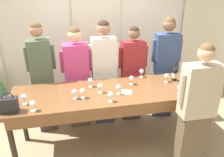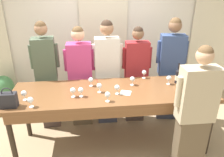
{
  "view_description": "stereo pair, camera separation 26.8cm",
  "coord_description": "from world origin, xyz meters",
  "px_view_note": "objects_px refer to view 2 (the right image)",
  "views": [
    {
      "loc": [
        -0.59,
        -2.75,
        2.36
      ],
      "look_at": [
        0.0,
        0.09,
        1.1
      ],
      "focal_mm": 35.0,
      "sensor_mm": 36.0,
      "label": 1
    },
    {
      "loc": [
        -0.33,
        -2.79,
        2.36
      ],
      "look_at": [
        0.0,
        0.09,
        1.1
      ],
      "focal_mm": 35.0,
      "sensor_mm": 36.0,
      "label": 2
    }
  ],
  "objects_px": {
    "wine_glass_by_bottle": "(132,79)",
    "wine_glass_by_handbag": "(73,90)",
    "wine_glass_near_host": "(24,93)",
    "wine_glass_front_mid": "(144,73)",
    "wine_glass_center_left": "(180,91)",
    "guest_navy_coat": "(170,69)",
    "host_pouring": "(194,115)",
    "potted_plant": "(5,91)",
    "guest_cream_sweater": "(107,72)",
    "wine_glass_back_right": "(91,80)",
    "wine_glass_back_left": "(99,86)",
    "guest_olive_jacket": "(47,76)",
    "guest_pink_top": "(80,77)",
    "guest_striped_shirt": "(136,75)",
    "wine_glass_center_right": "(169,78)",
    "tasting_bar": "(113,96)",
    "wine_bottle": "(178,76)",
    "wine_glass_front_left": "(30,100)",
    "handbag": "(8,100)",
    "wine_glass_back_mid": "(108,95)",
    "wine_glass_front_right": "(81,90)",
    "wine_glass_center_mid": "(117,88)"
  },
  "relations": [
    {
      "from": "guest_cream_sweater",
      "to": "potted_plant",
      "type": "height_order",
      "value": "guest_cream_sweater"
    },
    {
      "from": "wine_glass_center_left",
      "to": "guest_olive_jacket",
      "type": "bearing_deg",
      "value": 153.24
    },
    {
      "from": "guest_navy_coat",
      "to": "host_pouring",
      "type": "relative_size",
      "value": 1.06
    },
    {
      "from": "tasting_bar",
      "to": "wine_glass_front_mid",
      "type": "bearing_deg",
      "value": 36.96
    },
    {
      "from": "wine_glass_back_left",
      "to": "wine_glass_by_bottle",
      "type": "bearing_deg",
      "value": 19.77
    },
    {
      "from": "wine_bottle",
      "to": "wine_glass_front_right",
      "type": "xyz_separation_m",
      "value": [
        -1.47,
        -0.28,
        -0.02
      ]
    },
    {
      "from": "wine_glass_front_mid",
      "to": "wine_glass_back_right",
      "type": "height_order",
      "value": "same"
    },
    {
      "from": "wine_bottle",
      "to": "wine_glass_front_left",
      "type": "relative_size",
      "value": 2.37
    },
    {
      "from": "guest_pink_top",
      "to": "wine_glass_front_right",
      "type": "bearing_deg",
      "value": -88.04
    },
    {
      "from": "potted_plant",
      "to": "guest_cream_sweater",
      "type": "bearing_deg",
      "value": -16.01
    },
    {
      "from": "wine_bottle",
      "to": "handbag",
      "type": "xyz_separation_m",
      "value": [
        -2.35,
        -0.46,
        -0.02
      ]
    },
    {
      "from": "wine_glass_front_left",
      "to": "wine_glass_center_right",
      "type": "distance_m",
      "value": 1.99
    },
    {
      "from": "wine_glass_near_host",
      "to": "guest_pink_top",
      "type": "bearing_deg",
      "value": 48.79
    },
    {
      "from": "wine_glass_center_right",
      "to": "guest_cream_sweater",
      "type": "xyz_separation_m",
      "value": [
        -0.89,
        0.54,
        -0.07
      ]
    },
    {
      "from": "wine_glass_by_handbag",
      "to": "guest_navy_coat",
      "type": "bearing_deg",
      "value": 25.67
    },
    {
      "from": "guest_striped_shirt",
      "to": "tasting_bar",
      "type": "bearing_deg",
      "value": -125.35
    },
    {
      "from": "handbag",
      "to": "guest_cream_sweater",
      "type": "xyz_separation_m",
      "value": [
        1.31,
        0.97,
        -0.08
      ]
    },
    {
      "from": "wine_glass_back_left",
      "to": "host_pouring",
      "type": "xyz_separation_m",
      "value": [
        1.11,
        -0.64,
        -0.14
      ]
    },
    {
      "from": "wine_glass_front_mid",
      "to": "wine_glass_by_bottle",
      "type": "relative_size",
      "value": 1.0
    },
    {
      "from": "wine_glass_front_right",
      "to": "guest_olive_jacket",
      "type": "height_order",
      "value": "guest_olive_jacket"
    },
    {
      "from": "wine_glass_center_right",
      "to": "wine_glass_front_mid",
      "type": "bearing_deg",
      "value": 139.32
    },
    {
      "from": "wine_glass_by_handbag",
      "to": "potted_plant",
      "type": "distance_m",
      "value": 2.05
    },
    {
      "from": "handbag",
      "to": "guest_striped_shirt",
      "type": "distance_m",
      "value": 2.07
    },
    {
      "from": "guest_olive_jacket",
      "to": "wine_glass_front_mid",
      "type": "bearing_deg",
      "value": -9.75
    },
    {
      "from": "wine_glass_front_mid",
      "to": "guest_cream_sweater",
      "type": "xyz_separation_m",
      "value": [
        -0.57,
        0.27,
        -0.07
      ]
    },
    {
      "from": "wine_glass_by_bottle",
      "to": "wine_glass_front_left",
      "type": "bearing_deg",
      "value": -160.32
    },
    {
      "from": "potted_plant",
      "to": "guest_striped_shirt",
      "type": "bearing_deg",
      "value": -12.82
    },
    {
      "from": "wine_glass_by_bottle",
      "to": "wine_glass_by_handbag",
      "type": "xyz_separation_m",
      "value": [
        -0.87,
        -0.28,
        0.0
      ]
    },
    {
      "from": "wine_glass_center_left",
      "to": "wine_glass_back_left",
      "type": "xyz_separation_m",
      "value": [
        -1.07,
        0.27,
        0.0
      ]
    },
    {
      "from": "wine_glass_back_right",
      "to": "wine_glass_back_left",
      "type": "bearing_deg",
      "value": -63.33
    },
    {
      "from": "wine_glass_near_host",
      "to": "potted_plant",
      "type": "bearing_deg",
      "value": 119.77
    },
    {
      "from": "tasting_bar",
      "to": "wine_glass_by_bottle",
      "type": "distance_m",
      "value": 0.4
    },
    {
      "from": "wine_glass_back_left",
      "to": "guest_navy_coat",
      "type": "height_order",
      "value": "guest_navy_coat"
    },
    {
      "from": "wine_glass_back_mid",
      "to": "wine_glass_center_left",
      "type": "bearing_deg",
      "value": 0.48
    },
    {
      "from": "wine_glass_back_right",
      "to": "host_pouring",
      "type": "relative_size",
      "value": 0.08
    },
    {
      "from": "guest_pink_top",
      "to": "guest_navy_coat",
      "type": "height_order",
      "value": "guest_navy_coat"
    },
    {
      "from": "wine_glass_front_mid",
      "to": "wine_glass_center_left",
      "type": "bearing_deg",
      "value": -65.01
    },
    {
      "from": "handbag",
      "to": "wine_glass_center_right",
      "type": "xyz_separation_m",
      "value": [
        2.2,
        0.43,
        -0.01
      ]
    },
    {
      "from": "wine_bottle",
      "to": "wine_glass_near_host",
      "type": "bearing_deg",
      "value": -172.37
    },
    {
      "from": "handbag",
      "to": "potted_plant",
      "type": "xyz_separation_m",
      "value": [
        -0.64,
        1.53,
        -0.62
      ]
    },
    {
      "from": "wine_glass_by_bottle",
      "to": "wine_glass_near_host",
      "type": "bearing_deg",
      "value": -168.77
    },
    {
      "from": "wine_glass_center_left",
      "to": "wine_glass_by_bottle",
      "type": "height_order",
      "value": "same"
    },
    {
      "from": "guest_navy_coat",
      "to": "potted_plant",
      "type": "distance_m",
      "value": 3.17
    },
    {
      "from": "handbag",
      "to": "wine_glass_center_right",
      "type": "height_order",
      "value": "handbag"
    },
    {
      "from": "wine_glass_by_handbag",
      "to": "guest_cream_sweater",
      "type": "bearing_deg",
      "value": 55.99
    },
    {
      "from": "guest_striped_shirt",
      "to": "potted_plant",
      "type": "distance_m",
      "value": 2.56
    },
    {
      "from": "guest_striped_shirt",
      "to": "guest_cream_sweater",
      "type": "bearing_deg",
      "value": 180.0
    },
    {
      "from": "wine_glass_center_mid",
      "to": "guest_cream_sweater",
      "type": "relative_size",
      "value": 0.07
    },
    {
      "from": "wine_glass_center_left",
      "to": "guest_olive_jacket",
      "type": "distance_m",
      "value": 2.14
    },
    {
      "from": "wine_glass_center_mid",
      "to": "wine_glass_by_handbag",
      "type": "xyz_separation_m",
      "value": [
        -0.6,
        -0.02,
        0.0
      ]
    }
  ]
}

